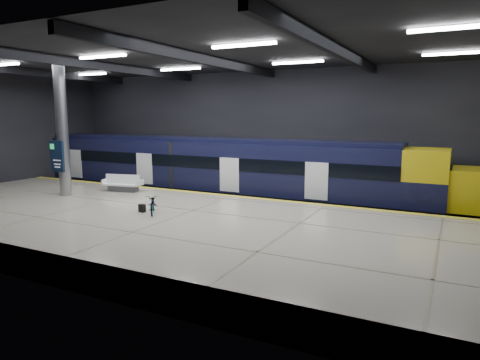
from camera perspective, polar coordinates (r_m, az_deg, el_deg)
The scene contains 10 objects.
ground at distance 20.32m, azimuth -4.68°, elevation -6.51°, with size 30.00×30.00×0.00m, color black.
room_shell at distance 19.61m, azimuth -4.89°, elevation 9.83°, with size 30.10×16.10×8.05m.
platform at distance 18.18m, azimuth -8.86°, elevation -6.63°, with size 30.00×11.00×1.10m, color #BFB6A1.
safety_strip at distance 22.40m, azimuth -1.02°, elevation -2.14°, with size 30.00×0.40×0.01m, color yellow.
rails at distance 25.01m, azimuth 1.95°, elevation -3.38°, with size 30.00×1.52×0.16m.
train at distance 25.62m, azimuth -2.29°, elevation 1.40°, with size 29.40×2.84×3.79m.
bench at distance 24.61m, azimuth -15.34°, elevation -0.69°, with size 2.26×1.28×0.94m.
bicycle at distance 18.80m, azimuth -11.55°, elevation -3.11°, with size 0.57×1.64×0.86m, color #99999E.
pannier_bag at distance 19.23m, azimuth -12.93°, elevation -3.68°, with size 0.30×0.18×0.35m, color black.
info_column at distance 24.11m, azimuth -22.66°, elevation 6.00°, with size 0.90×0.78×6.90m.
Camera 1 is at (10.34, -16.66, 5.35)m, focal length 32.00 mm.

